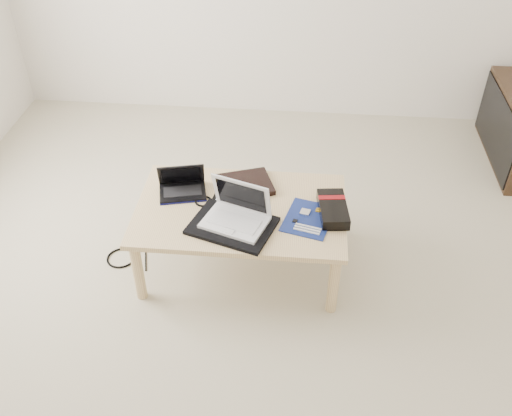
# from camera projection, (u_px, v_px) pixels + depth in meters

# --- Properties ---
(ground) EXTENTS (4.00, 4.00, 0.00)m
(ground) POSITION_uv_depth(u_px,v_px,m) (248.00, 292.00, 3.06)
(ground) COLOR #C1B79C
(ground) RESTS_ON ground
(coffee_table) EXTENTS (1.10, 0.70, 0.40)m
(coffee_table) POSITION_uv_depth(u_px,v_px,m) (241.00, 215.00, 3.02)
(coffee_table) COLOR #DDC385
(coffee_table) RESTS_ON ground
(book) EXTENTS (0.35, 0.32, 0.03)m
(book) POSITION_uv_depth(u_px,v_px,m) (245.00, 185.00, 3.13)
(book) COLOR black
(book) RESTS_ON coffee_table
(netbook) EXTENTS (0.28, 0.23, 0.17)m
(netbook) POSITION_uv_depth(u_px,v_px,m) (182.00, 186.00, 3.08)
(netbook) COLOR black
(netbook) RESTS_ON coffee_table
(tablet) EXTENTS (0.26, 0.21, 0.01)m
(tablet) POSITION_uv_depth(u_px,v_px,m) (231.00, 206.00, 2.99)
(tablet) COLOR black
(tablet) RESTS_ON coffee_table
(remote) EXTENTS (0.08, 0.22, 0.02)m
(remote) POSITION_uv_depth(u_px,v_px,m) (258.00, 203.00, 3.00)
(remote) COLOR silver
(remote) RESTS_ON coffee_table
(neoprene_sleeve) EXTENTS (0.48, 0.41, 0.02)m
(neoprene_sleeve) POSITION_uv_depth(u_px,v_px,m) (232.00, 226.00, 2.86)
(neoprene_sleeve) COLOR black
(neoprene_sleeve) RESTS_ON coffee_table
(white_laptop) EXTENTS (0.37, 0.31, 0.22)m
(white_laptop) POSITION_uv_depth(u_px,v_px,m) (237.00, 213.00, 2.85)
(white_laptop) COLOR silver
(white_laptop) RESTS_ON neoprene_sleeve
(motherboard) EXTENTS (0.29, 0.34, 0.01)m
(motherboard) POSITION_uv_depth(u_px,v_px,m) (309.00, 219.00, 2.91)
(motherboard) COLOR #0D1657
(motherboard) RESTS_ON coffee_table
(gpu_box) EXTENTS (0.17, 0.29, 0.06)m
(gpu_box) POSITION_uv_depth(u_px,v_px,m) (333.00, 209.00, 2.93)
(gpu_box) COLOR black
(gpu_box) RESTS_ON coffee_table
(cable_coil) EXTENTS (0.12, 0.12, 0.01)m
(cable_coil) POSITION_uv_depth(u_px,v_px,m) (203.00, 201.00, 3.02)
(cable_coil) COLOR black
(cable_coil) RESTS_ON coffee_table
(floor_cable_coil) EXTENTS (0.19, 0.19, 0.01)m
(floor_cable_coil) POSITION_uv_depth(u_px,v_px,m) (121.00, 258.00, 3.26)
(floor_cable_coil) COLOR black
(floor_cable_coil) RESTS_ON ground
(floor_cable_trail) EXTENTS (0.09, 0.33, 0.01)m
(floor_cable_trail) POSITION_uv_depth(u_px,v_px,m) (146.00, 250.00, 3.31)
(floor_cable_trail) COLOR black
(floor_cable_trail) RESTS_ON ground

